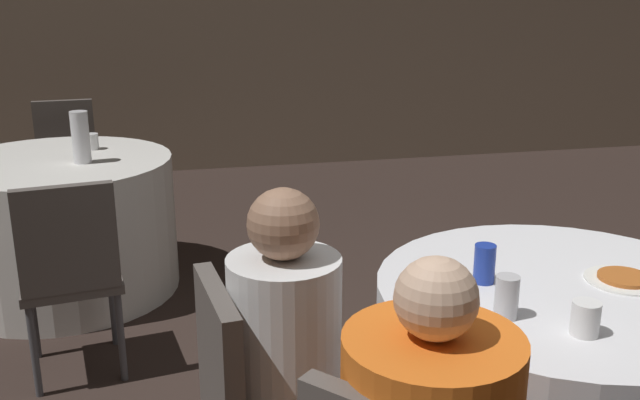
{
  "coord_description": "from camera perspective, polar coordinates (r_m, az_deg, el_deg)",
  "views": [
    {
      "loc": [
        -1.16,
        -1.78,
        1.62
      ],
      "look_at": [
        -0.59,
        0.73,
        0.83
      ],
      "focal_mm": 40.0,
      "sensor_mm": 36.0,
      "label": 1
    }
  ],
  "objects": [
    {
      "name": "wall_back",
      "position": [
        6.49,
        -2.41,
        15.02
      ],
      "size": [
        16.0,
        0.06,
        2.8
      ],
      "color": "gray",
      "rests_on": "ground_plane"
    },
    {
      "name": "table_near",
      "position": [
        2.49,
        18.1,
        -14.24
      ],
      "size": [
        1.15,
        1.15,
        0.73
      ],
      "color": "silver",
      "rests_on": "ground_plane"
    },
    {
      "name": "table_far",
      "position": [
        4.09,
        -19.9,
        -1.94
      ],
      "size": [
        1.2,
        1.2,
        0.73
      ],
      "color": "white",
      "rests_on": "ground_plane"
    },
    {
      "name": "chair_far_north",
      "position": [
        5.02,
        -19.62,
        3.39
      ],
      "size": [
        0.43,
        0.43,
        0.88
      ],
      "rotation": [
        0.0,
        0.0,
        -3.07
      ],
      "color": "#59514C",
      "rests_on": "ground_plane"
    },
    {
      "name": "chair_far_south",
      "position": [
        3.08,
        -19.41,
        -4.85
      ],
      "size": [
        0.46,
        0.46,
        0.88
      ],
      "rotation": [
        0.0,
        0.0,
        0.16
      ],
      "color": "#59514C",
      "rests_on": "ground_plane"
    },
    {
      "name": "person_white_shirt",
      "position": [
        2.04,
        -0.62,
        -14.43
      ],
      "size": [
        0.49,
        0.33,
        1.13
      ],
      "rotation": [
        0.0,
        0.0,
        -1.45
      ],
      "color": "#282828",
      "rests_on": "ground_plane"
    },
    {
      "name": "pizza_plate_near",
      "position": [
        2.42,
        23.17,
        -5.81
      ],
      "size": [
        0.24,
        0.24,
        0.02
      ],
      "color": "white",
      "rests_on": "table_near"
    },
    {
      "name": "soda_can_silver",
      "position": [
        2.04,
        14.71,
        -7.51
      ],
      "size": [
        0.07,
        0.07,
        0.12
      ],
      "color": "silver",
      "rests_on": "table_near"
    },
    {
      "name": "soda_can_blue",
      "position": [
        2.25,
        13.03,
        -4.99
      ],
      "size": [
        0.07,
        0.07,
        0.12
      ],
      "color": "#1E38A5",
      "rests_on": "table_near"
    },
    {
      "name": "cup_near",
      "position": [
        2.01,
        20.47,
        -8.87
      ],
      "size": [
        0.08,
        0.08,
        0.09
      ],
      "color": "white",
      "rests_on": "table_near"
    },
    {
      "name": "bottle_far",
      "position": [
        3.85,
        -18.61,
        4.78
      ],
      "size": [
        0.09,
        0.09,
        0.27
      ],
      "color": "white",
      "rests_on": "table_far"
    },
    {
      "name": "cup_far",
      "position": [
        4.16,
        -17.79,
        4.48
      ],
      "size": [
        0.07,
        0.07,
        0.09
      ],
      "color": "white",
      "rests_on": "table_far"
    }
  ]
}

